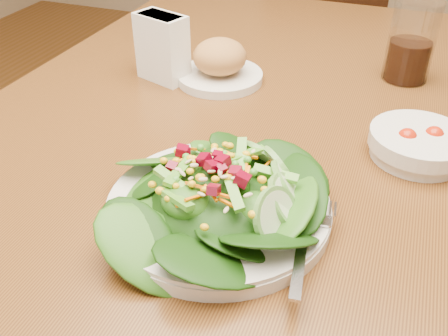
# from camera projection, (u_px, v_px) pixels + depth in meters

# --- Properties ---
(dining_table) EXTENTS (0.90, 1.40, 0.75)m
(dining_table) POSITION_uv_depth(u_px,v_px,m) (240.00, 163.00, 0.91)
(dining_table) COLOR brown
(dining_table) RESTS_ON ground_plane
(chair_far) EXTENTS (0.57, 0.57, 0.93)m
(chair_far) POSITION_uv_depth(u_px,v_px,m) (312.00, 41.00, 1.84)
(chair_far) COLOR black
(chair_far) RESTS_ON ground_plane
(salad_plate) EXTENTS (0.28, 0.28, 0.08)m
(salad_plate) POSITION_uv_depth(u_px,v_px,m) (226.00, 198.00, 0.61)
(salad_plate) COLOR silver
(salad_plate) RESTS_ON dining_table
(bread_plate) EXTENTS (0.16, 0.16, 0.08)m
(bread_plate) POSITION_uv_depth(u_px,v_px,m) (220.00, 64.00, 0.94)
(bread_plate) COLOR silver
(bread_plate) RESTS_ON dining_table
(tomato_bowl) EXTENTS (0.15, 0.15, 0.05)m
(tomato_bowl) POSITION_uv_depth(u_px,v_px,m) (418.00, 144.00, 0.73)
(tomato_bowl) COLOR silver
(tomato_bowl) RESTS_ON dining_table
(drinking_glass) EXTENTS (0.09, 0.09, 0.15)m
(drinking_glass) POSITION_uv_depth(u_px,v_px,m) (410.00, 47.00, 0.93)
(drinking_glass) COLOR silver
(drinking_glass) RESTS_ON dining_table
(napkin_holder) EXTENTS (0.11, 0.08, 0.12)m
(napkin_holder) POSITION_uv_depth(u_px,v_px,m) (162.00, 46.00, 0.93)
(napkin_holder) COLOR white
(napkin_holder) RESTS_ON dining_table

